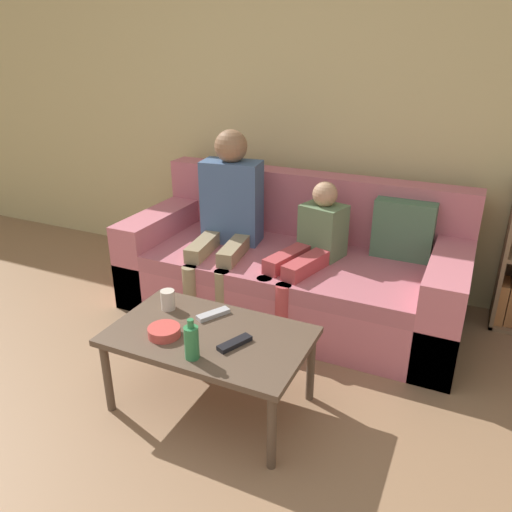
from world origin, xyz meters
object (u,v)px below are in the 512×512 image
couch (294,270)px  person_adult (228,209)px  person_child (309,249)px  cup_near (168,300)px  bottle (192,342)px  coffee_table (209,341)px  tv_remote_0 (213,314)px  tv_remote_1 (235,343)px  snack_bowl (164,332)px

couch → person_adult: bearing=-168.7°
person_adult → person_child: person_adult is taller
cup_near → bottle: bearing=-43.1°
coffee_table → tv_remote_0: size_ratio=5.40×
cup_near → tv_remote_0: size_ratio=0.59×
person_child → cup_near: bearing=-104.4°
couch → tv_remote_1: 1.13m
snack_bowl → tv_remote_1: bearing=11.6°
tv_remote_1 → bottle: bottle is taller
person_adult → coffee_table: bearing=-75.0°
tv_remote_0 → person_child: bearing=104.0°
cup_near → tv_remote_1: bearing=-18.5°
person_child → tv_remote_0: person_child is taller
person_adult → tv_remote_0: person_adult is taller
person_adult → tv_remote_0: size_ratio=6.69×
coffee_table → cup_near: bearing=158.9°
tv_remote_0 → tv_remote_1: size_ratio=0.98×
person_adult → tv_remote_1: size_ratio=6.56×
person_child → tv_remote_1: 0.97m
tv_remote_1 → person_adult: bearing=142.6°
couch → tv_remote_0: bearing=-94.3°
couch → snack_bowl: 1.20m
snack_bowl → cup_near: bearing=119.9°
tv_remote_0 → snack_bowl: snack_bowl is taller
couch → person_adult: person_adult is taller
cup_near → bottle: (0.33, -0.31, 0.03)m
tv_remote_1 → couch: bearing=120.7°
snack_bowl → couch: bearing=81.0°
tv_remote_1 → tv_remote_0: bearing=162.8°
snack_bowl → person_child: bearing=72.3°
tv_remote_1 → snack_bowl: 0.34m
person_child → snack_bowl: 1.09m
snack_bowl → bottle: size_ratio=0.80×
person_child → tv_remote_1: (-0.00, -0.97, -0.09)m
couch → snack_bowl: bearing=-99.0°
person_child → snack_bowl: person_child is taller
coffee_table → tv_remote_1: (0.15, -0.04, 0.05)m
coffee_table → person_adult: bearing=112.9°
cup_near → tv_remote_1: 0.48m
tv_remote_1 → snack_bowl: bearing=-145.0°
couch → cup_near: size_ratio=20.99×
cup_near → tv_remote_0: bearing=7.0°
person_adult → tv_remote_0: bearing=-74.8°
person_adult → snack_bowl: person_adult is taller
coffee_table → person_adult: size_ratio=0.81×
person_child → bottle: person_child is taller
tv_remote_1 → snack_bowl: (-0.33, -0.07, 0.01)m
couch → person_child: (0.14, -0.14, 0.22)m
person_adult → tv_remote_1: bearing=-68.8°
coffee_table → person_child: bearing=80.6°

